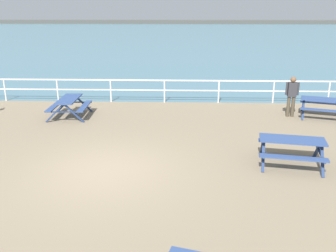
{
  "coord_description": "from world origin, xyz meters",
  "views": [
    {
      "loc": [
        2.04,
        -9.26,
        4.32
      ],
      "look_at": [
        1.66,
        1.59,
        0.8
      ],
      "focal_mm": 39.33,
      "sensor_mm": 36.0,
      "label": 1
    }
  ],
  "objects_px": {
    "picnic_table_near_left": "(292,145)",
    "picnic_table_mid_centre": "(324,103)",
    "visitor": "(292,94)",
    "picnic_table_near_right": "(69,103)"
  },
  "relations": [
    {
      "from": "picnic_table_mid_centre",
      "to": "picnic_table_near_left",
      "type": "bearing_deg",
      "value": -101.66
    },
    {
      "from": "picnic_table_mid_centre",
      "to": "visitor",
      "type": "relative_size",
      "value": 1.3
    },
    {
      "from": "visitor",
      "to": "picnic_table_mid_centre",
      "type": "bearing_deg",
      "value": -86.47
    },
    {
      "from": "picnic_table_mid_centre",
      "to": "visitor",
      "type": "height_order",
      "value": "visitor"
    },
    {
      "from": "picnic_table_near_left",
      "to": "picnic_table_mid_centre",
      "type": "height_order",
      "value": "same"
    },
    {
      "from": "picnic_table_near_right",
      "to": "picnic_table_mid_centre",
      "type": "bearing_deg",
      "value": -89.85
    },
    {
      "from": "picnic_table_mid_centre",
      "to": "visitor",
      "type": "xyz_separation_m",
      "value": [
        -1.32,
        0.05,
        0.36
      ]
    },
    {
      "from": "picnic_table_mid_centre",
      "to": "visitor",
      "type": "distance_m",
      "value": 1.37
    },
    {
      "from": "picnic_table_near_right",
      "to": "visitor",
      "type": "height_order",
      "value": "visitor"
    },
    {
      "from": "picnic_table_near_left",
      "to": "picnic_table_mid_centre",
      "type": "relative_size",
      "value": 0.94
    }
  ]
}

